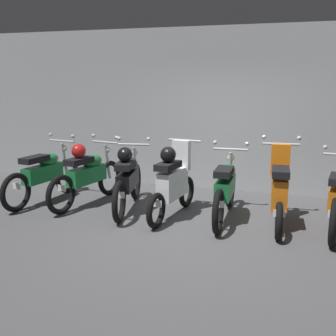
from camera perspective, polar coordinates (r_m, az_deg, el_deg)
The scene contains 8 objects.
ground_plane at distance 6.12m, azimuth 2.82°, elevation -8.44°, with size 80.00×80.00×0.00m, color #4C4C4F.
back_wall at distance 8.27m, azimuth 7.55°, elevation 7.86°, with size 16.00×0.30×3.10m, color #9EA0A3.
motorbike_slot_0 at distance 7.71m, azimuth -16.50°, elevation -0.79°, with size 0.58×1.94×1.15m.
motorbike_slot_1 at distance 7.36m, azimuth -10.94°, elevation -0.82°, with size 0.62×1.93×1.15m.
motorbike_slot_2 at distance 6.94m, azimuth -5.46°, elevation -1.45°, with size 0.62×1.93×1.15m.
motorbike_slot_3 at distance 6.56m, azimuth 0.70°, elevation -1.86°, with size 0.56×1.68×1.18m.
motorbike_slot_4 at distance 6.52m, azimuth 7.81°, elevation -2.72°, with size 0.59×1.95×1.15m.
motorbike_slot_5 at distance 6.39m, azimuth 14.89°, elevation -2.99°, with size 0.59×1.68×1.29m.
Camera 1 is at (1.45, -5.55, 2.14)m, focal length 44.82 mm.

